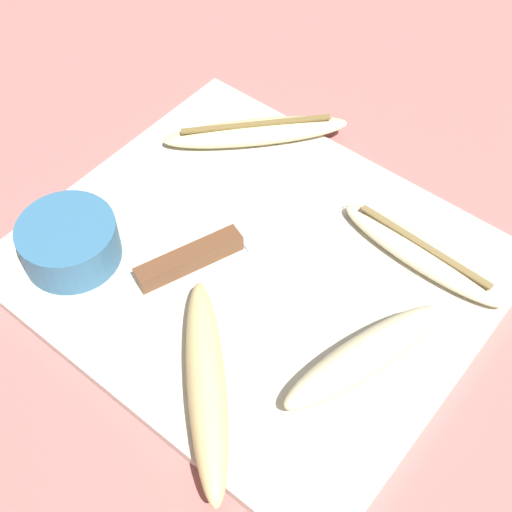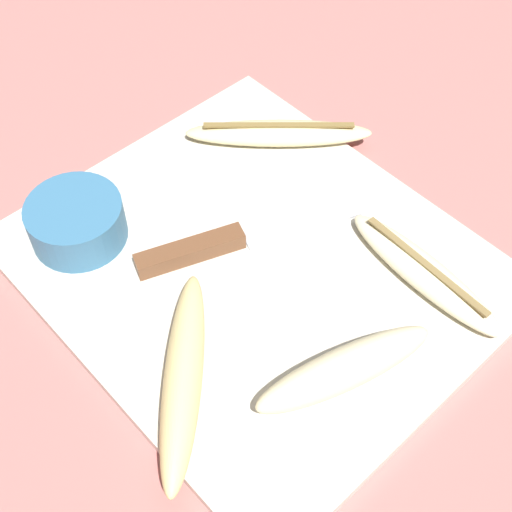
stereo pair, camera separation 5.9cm
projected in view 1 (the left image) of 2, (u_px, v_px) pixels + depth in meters
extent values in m
plane|color=#B76B66|center=(256.00, 270.00, 0.69)|extent=(4.00, 4.00, 0.00)
cube|color=beige|center=(256.00, 266.00, 0.69)|extent=(0.43, 0.37, 0.01)
cube|color=brown|center=(189.00, 259.00, 0.67)|extent=(0.06, 0.11, 0.02)
cube|color=#B7BABF|center=(298.00, 214.00, 0.72)|extent=(0.07, 0.14, 0.00)
ellipsoid|color=beige|center=(364.00, 356.00, 0.60)|extent=(0.08, 0.17, 0.04)
ellipsoid|color=beige|center=(422.00, 253.00, 0.68)|extent=(0.18, 0.05, 0.02)
cube|color=olive|center=(424.00, 246.00, 0.67)|extent=(0.14, 0.01, 0.00)
ellipsoid|color=#EDD689|center=(206.00, 384.00, 0.58)|extent=(0.17, 0.17, 0.03)
ellipsoid|color=beige|center=(256.00, 132.00, 0.78)|extent=(0.17, 0.18, 0.02)
cube|color=olive|center=(256.00, 124.00, 0.77)|extent=(0.12, 0.12, 0.00)
cylinder|color=teal|center=(69.00, 242.00, 0.67)|extent=(0.09, 0.09, 0.04)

